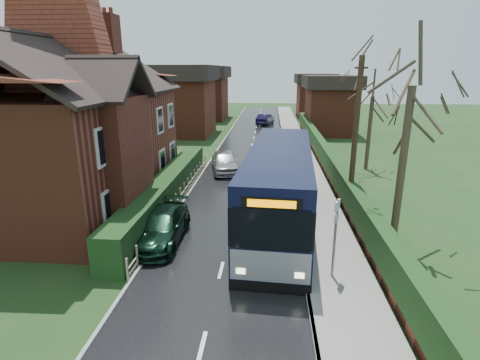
# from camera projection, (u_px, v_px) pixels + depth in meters

# --- Properties ---
(ground) EXTENTS (140.00, 140.00, 0.00)m
(ground) POSITION_uv_depth(u_px,v_px,m) (227.00, 246.00, 15.77)
(ground) COLOR #273F1B
(ground) RESTS_ON ground
(road) EXTENTS (6.00, 100.00, 0.02)m
(road) POSITION_uv_depth(u_px,v_px,m) (244.00, 179.00, 25.32)
(road) COLOR black
(road) RESTS_ON ground
(pavement) EXTENTS (2.50, 100.00, 0.14)m
(pavement) POSITION_uv_depth(u_px,v_px,m) (307.00, 180.00, 24.98)
(pavement) COLOR slate
(pavement) RESTS_ON ground
(kerb_right) EXTENTS (0.12, 100.00, 0.14)m
(kerb_right) POSITION_uv_depth(u_px,v_px,m) (289.00, 179.00, 25.07)
(kerb_right) COLOR gray
(kerb_right) RESTS_ON ground
(kerb_left) EXTENTS (0.12, 100.00, 0.10)m
(kerb_left) POSITION_uv_depth(u_px,v_px,m) (199.00, 178.00, 25.54)
(kerb_left) COLOR gray
(kerb_left) RESTS_ON ground
(front_hedge) EXTENTS (1.20, 16.00, 1.60)m
(front_hedge) POSITION_uv_depth(u_px,v_px,m) (167.00, 189.00, 20.61)
(front_hedge) COLOR black
(front_hedge) RESTS_ON ground
(picket_fence) EXTENTS (0.10, 16.00, 0.90)m
(picket_fence) POSITION_uv_depth(u_px,v_px,m) (181.00, 196.00, 20.66)
(picket_fence) COLOR #9D846A
(picket_fence) RESTS_ON ground
(right_wall_hedge) EXTENTS (0.60, 50.00, 1.80)m
(right_wall_hedge) POSITION_uv_depth(u_px,v_px,m) (331.00, 167.00, 24.60)
(right_wall_hedge) COLOR brown
(right_wall_hedge) RESTS_ON ground
(brick_house) EXTENTS (9.30, 14.60, 10.30)m
(brick_house) POSITION_uv_depth(u_px,v_px,m) (72.00, 124.00, 19.75)
(brick_house) COLOR brown
(brick_house) RESTS_ON ground
(bus) EXTENTS (3.58, 12.27, 3.68)m
(bus) POSITION_uv_depth(u_px,v_px,m) (279.00, 187.00, 17.61)
(bus) COLOR black
(bus) RESTS_ON ground
(car_silver) EXTENTS (2.69, 4.78, 1.53)m
(car_silver) POSITION_uv_depth(u_px,v_px,m) (225.00, 162.00, 26.98)
(car_silver) COLOR silver
(car_silver) RESTS_ON ground
(car_green) EXTENTS (1.91, 4.67, 1.35)m
(car_green) POSITION_uv_depth(u_px,v_px,m) (161.00, 226.00, 16.07)
(car_green) COLOR black
(car_green) RESTS_ON ground
(car_distant) EXTENTS (2.53, 4.61, 1.44)m
(car_distant) POSITION_uv_depth(u_px,v_px,m) (265.00, 119.00, 50.09)
(car_distant) COLOR black
(car_distant) RESTS_ON ground
(bus_stop_sign) EXTENTS (0.25, 0.44, 3.01)m
(bus_stop_sign) POSITION_uv_depth(u_px,v_px,m) (336.00, 228.00, 12.74)
(bus_stop_sign) COLOR slate
(bus_stop_sign) RESTS_ON ground
(telegraph_pole) EXTENTS (0.40, 0.98, 7.78)m
(telegraph_pole) POSITION_uv_depth(u_px,v_px,m) (355.00, 139.00, 18.03)
(telegraph_pole) COLOR black
(telegraph_pole) RESTS_ON ground
(tree_right_near) EXTENTS (4.35, 4.35, 9.38)m
(tree_right_near) POSITION_uv_depth(u_px,v_px,m) (414.00, 73.00, 14.26)
(tree_right_near) COLOR #3B3023
(tree_right_near) RESTS_ON ground
(tree_right_far) EXTENTS (3.93, 3.93, 7.60)m
(tree_right_far) POSITION_uv_depth(u_px,v_px,m) (373.00, 91.00, 26.38)
(tree_right_far) COLOR #372B20
(tree_right_far) RESTS_ON ground
(tree_house_side) EXTENTS (3.94, 3.94, 8.96)m
(tree_house_side) POSITION_uv_depth(u_px,v_px,m) (117.00, 76.00, 28.45)
(tree_house_side) COLOR #3B2C23
(tree_house_side) RESTS_ON ground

